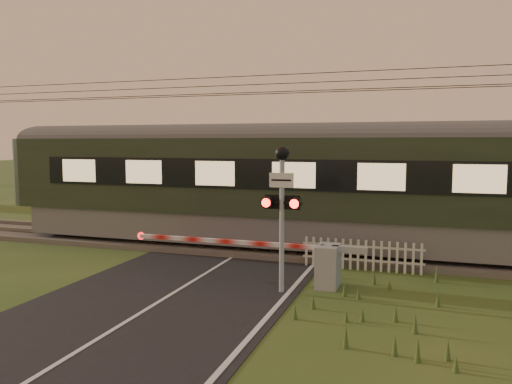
% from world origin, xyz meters
% --- Properties ---
extents(ground, '(160.00, 160.00, 0.00)m').
position_xyz_m(ground, '(0.00, 0.00, 0.00)').
color(ground, '#2B4A1C').
rests_on(ground, ground).
extents(road, '(6.00, 140.00, 0.03)m').
position_xyz_m(road, '(0.02, -0.23, 0.01)').
color(road, black).
rests_on(road, ground).
extents(track_bed, '(140.00, 3.40, 0.39)m').
position_xyz_m(track_bed, '(0.00, 6.50, 0.07)').
color(track_bed, '#47423D').
rests_on(track_bed, ground).
extents(overhead_wires, '(120.00, 0.62, 0.62)m').
position_xyz_m(overhead_wires, '(0.00, 6.50, 5.72)').
color(overhead_wires, black).
rests_on(overhead_wires, ground).
extents(boom_gate, '(6.71, 0.86, 1.15)m').
position_xyz_m(boom_gate, '(3.28, 2.59, 0.63)').
color(boom_gate, gray).
rests_on(boom_gate, ground).
extents(crossing_signal, '(0.94, 0.37, 3.71)m').
position_xyz_m(crossing_signal, '(2.55, 1.72, 2.55)').
color(crossing_signal, gray).
rests_on(crossing_signal, ground).
extents(picket_fence, '(3.59, 0.08, 0.92)m').
position_xyz_m(picket_fence, '(4.24, 4.60, 0.46)').
color(picket_fence, silver).
rests_on(picket_fence, ground).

